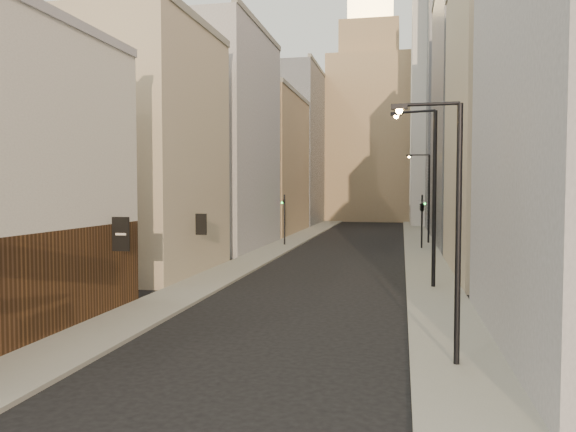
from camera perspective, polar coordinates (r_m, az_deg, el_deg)
The scene contains 16 objects.
sidewalk_left at distance 64.66m, azimuth 1.45°, elevation -2.07°, with size 3.00×140.00×0.15m, color gray.
sidewalk_right at distance 63.71m, azimuth 13.05°, elevation -2.21°, with size 3.00×140.00×0.15m, color gray.
left_bldg_beige at distance 38.35m, azimuth -14.46°, elevation 6.34°, with size 8.00×12.00×16.00m, color tan.
left_bldg_grey at distance 53.31m, azimuth -6.89°, elevation 7.55°, with size 8.00×16.00×20.00m, color gray.
left_bldg_tan at distance 70.51m, azimuth -2.26°, elevation 5.19°, with size 8.00×18.00×17.00m, color #A2845F.
left_bldg_wingrid at distance 90.23m, azimuth 0.77°, elevation 6.90°, with size 8.00×20.00×24.00m, color gray.
right_bldg_beige at distance 39.38m, azimuth 22.37°, elevation 9.04°, with size 8.00×16.00×20.00m, color tan.
right_bldg_wingrid at distance 59.36m, azimuth 18.72°, elevation 9.85°, with size 8.00×20.00×26.00m, color gray.
highrise at distance 89.73m, azimuth 20.46°, elevation 15.57°, with size 21.00×23.00×51.20m.
clock_tower at distance 101.32m, azimuth 8.27°, elevation 9.62°, with size 14.00×14.00×44.90m.
white_tower at distance 87.57m, azimuth 15.10°, elevation 11.28°, with size 8.00×8.00×41.50m.
streetlamp_near at distance 17.94m, azimuth 16.26°, elevation -0.13°, with size 2.16×0.28×8.23m.
streetlamp_mid at distance 31.98m, azimuth 14.21°, elevation 2.87°, with size 2.54×0.89×9.92m.
streetlamp_far at distance 57.74m, azimuth 13.90°, elevation 2.29°, with size 2.35×0.50×8.98m.
traffic_light_left at distance 54.21m, azimuth -0.36°, elevation 0.68°, with size 0.58×0.50×5.00m.
traffic_light_right at distance 52.51m, azimuth 13.46°, elevation 0.89°, with size 0.76×0.76×5.00m.
Camera 1 is at (4.69, -8.44, 5.59)m, focal length 35.00 mm.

